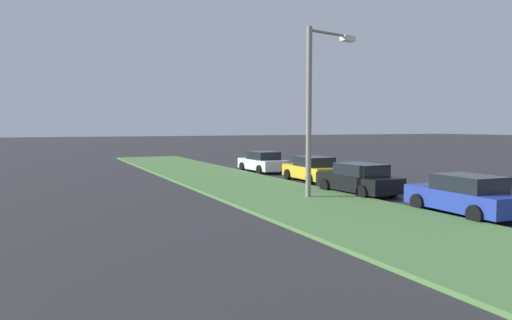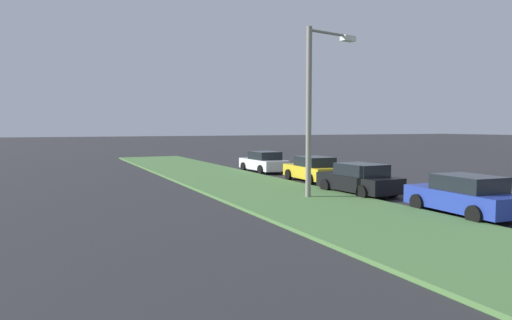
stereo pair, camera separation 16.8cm
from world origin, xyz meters
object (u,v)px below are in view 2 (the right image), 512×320
Objects in this scene: parked_car_yellow at (313,169)px; streetlight at (315,99)px; parked_car_white at (264,162)px; parked_car_black at (359,179)px; parked_car_blue at (465,196)px.

parked_car_yellow is 0.58× the size of streetlight.
parked_car_white is (6.23, 0.21, 0.00)m from parked_car_yellow.
parked_car_black is 1.00× the size of parked_car_yellow.
streetlight is (-11.67, 3.10, 3.67)m from parked_car_white.
parked_car_yellow is 6.24m from parked_car_white.
parked_car_blue is 1.00× the size of parked_car_yellow.
streetlight reaches higher than parked_car_white.
parked_car_blue is 1.01× the size of parked_car_white.
streetlight reaches higher than parked_car_yellow.
parked_car_white is (11.53, -0.54, 0.00)m from parked_car_black.
streetlight is at bearing 29.30° from parked_car_blue.
parked_car_blue is 1.00× the size of parked_car_black.
parked_car_black is 5.35m from parked_car_yellow.
parked_car_yellow is at bearing -11.07° from parked_car_black.
parked_car_black is at bearing -86.82° from streetlight.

